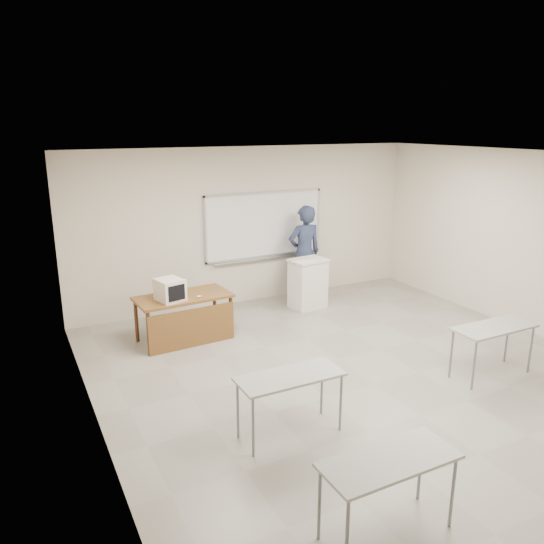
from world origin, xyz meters
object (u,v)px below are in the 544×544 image
instructor_desk (186,309)px  laptop (174,291)px  whiteboard (264,226)px  presenter (304,253)px  podium (308,283)px  keyboard (303,260)px  mouse (199,296)px  crt_monitor (169,290)px

instructor_desk → laptop: bearing=107.0°
instructor_desk → whiteboard: bearing=30.3°
laptop → presenter: (2.88, 0.75, 0.14)m
podium → laptop: 2.74m
keyboard → podium: bearing=27.3°
podium → presenter: size_ratio=0.50×
laptop → keyboard: (2.55, 0.25, 0.15)m
instructor_desk → podium: 2.66m
instructor_desk → podium: podium is taller
whiteboard → laptop: whiteboard is taller
laptop → keyboard: size_ratio=0.63×
laptop → mouse: 0.47m
mouse → keyboard: size_ratio=0.17×
laptop → mouse: bearing=-58.7°
crt_monitor → laptop: bearing=48.2°
laptop → presenter: size_ratio=0.17×
whiteboard → instructor_desk: 2.69m
instructor_desk → keyboard: keyboard is taller
podium → keyboard: 0.51m
keyboard → presenter: 0.60m
whiteboard → mouse: size_ratio=28.55×
podium → keyboard: (-0.15, -0.05, 0.48)m
crt_monitor → presenter: presenter is taller
instructor_desk → podium: size_ratio=1.58×
instructor_desk → presenter: size_ratio=0.79×
podium → mouse: size_ratio=10.89×
whiteboard → podium: size_ratio=2.62×
instructor_desk → crt_monitor: (-0.25, -0.01, 0.37)m
podium → laptop: laptop is taller
podium → laptop: bearing=178.7°
instructor_desk → laptop: laptop is taller
whiteboard → podium: whiteboard is taller
laptop → mouse: laptop is taller
presenter → whiteboard: bearing=-27.0°
whiteboard → laptop: 2.57m
instructor_desk → laptop: 0.38m
whiteboard → presenter: 0.95m
podium → mouse: 2.50m
crt_monitor → presenter: bearing=5.3°
podium → presenter: bearing=60.9°
instructor_desk → presenter: bearing=16.6°
podium → mouse: bearing=-172.4°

